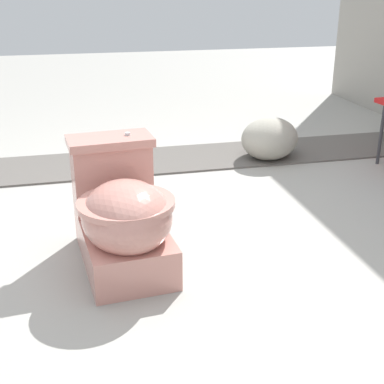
% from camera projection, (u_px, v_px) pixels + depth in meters
% --- Properties ---
extents(ground_plane, '(14.00, 14.00, 0.00)m').
position_uv_depth(ground_plane, '(149.00, 243.00, 2.48)').
color(ground_plane, '#A8A59E').
extents(gravel_strip, '(0.56, 8.00, 0.01)m').
position_uv_depth(gravel_strip, '(194.00, 157.00, 3.65)').
color(gravel_strip, '#605B56').
rests_on(gravel_strip, ground).
extents(toilet, '(0.66, 0.43, 0.52)m').
position_uv_depth(toilet, '(122.00, 216.00, 2.23)').
color(toilet, tan).
rests_on(toilet, ground).
extents(boulder_near, '(0.55, 0.56, 0.28)m').
position_uv_depth(boulder_near, '(270.00, 139.00, 3.60)').
color(boulder_near, '#ADA899').
rests_on(boulder_near, ground).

